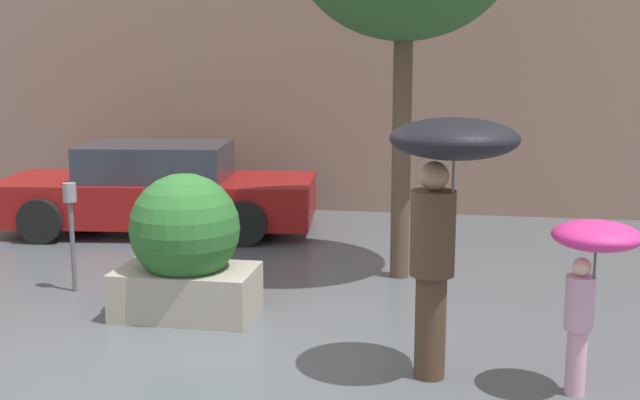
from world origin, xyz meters
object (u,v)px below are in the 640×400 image
at_px(planter_box, 185,247).
at_px(person_adult, 447,181).
at_px(person_child, 591,260).
at_px(parking_meter, 71,214).
at_px(parked_car_near, 158,191).

distance_m(planter_box, person_adult, 2.90).
xyz_separation_m(person_child, parking_meter, (-5.00, 1.90, -0.20)).
xyz_separation_m(parked_car_near, parking_meter, (0.20, -3.03, 0.27)).
relative_size(person_child, parking_meter, 1.13).
relative_size(planter_box, parking_meter, 1.19).
height_order(person_adult, person_child, person_adult).
bearing_deg(person_adult, planter_box, 178.96).
bearing_deg(parked_car_near, person_adult, -145.56).
bearing_deg(parking_meter, person_adult, -23.96).
relative_size(planter_box, person_child, 1.05).
distance_m(planter_box, person_child, 3.80).
distance_m(parked_car_near, parking_meter, 3.05).
xyz_separation_m(person_child, parked_car_near, (-5.19, 4.92, -0.47)).
bearing_deg(person_child, planter_box, -167.24).
relative_size(person_adult, person_child, 1.54).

